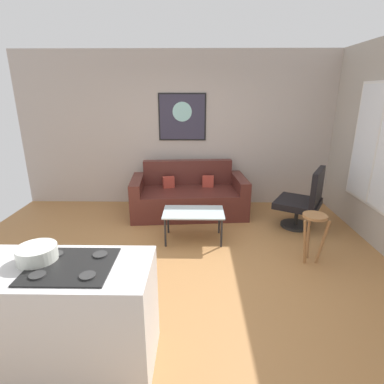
# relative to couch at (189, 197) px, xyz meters

# --- Properties ---
(ground) EXTENTS (6.40, 6.40, 0.04)m
(ground) POSITION_rel_couch_xyz_m (0.04, -1.82, -0.32)
(ground) COLOR #A67140
(back_wall) EXTENTS (6.40, 0.05, 2.80)m
(back_wall) POSITION_rel_couch_xyz_m (0.04, 0.60, 1.10)
(back_wall) COLOR #B1A49B
(back_wall) RESTS_ON ground
(couch) EXTENTS (2.05, 1.09, 0.90)m
(couch) POSITION_rel_couch_xyz_m (0.00, 0.00, 0.00)
(couch) COLOR #50221D
(couch) RESTS_ON ground
(coffee_table) EXTENTS (0.87, 0.53, 0.44)m
(coffee_table) POSITION_rel_couch_xyz_m (0.09, -1.05, 0.10)
(coffee_table) COLOR silver
(coffee_table) RESTS_ON ground
(armchair) EXTENTS (0.90, 0.91, 0.98)m
(armchair) POSITION_rel_couch_xyz_m (1.83, -0.60, 0.16)
(armchair) COLOR black
(armchair) RESTS_ON ground
(bar_stool) EXTENTS (0.35, 0.34, 0.65)m
(bar_stool) POSITION_rel_couch_xyz_m (1.60, -1.64, 0.19)
(bar_stool) COLOR #9A673D
(bar_stool) RESTS_ON ground
(kitchen_counter) EXTENTS (1.79, 0.64, 0.91)m
(kitchen_counter) POSITION_rel_couch_xyz_m (-1.09, -3.22, 0.14)
(kitchen_counter) COLOR silver
(kitchen_counter) RESTS_ON ground
(mixing_bowl) EXTENTS (0.29, 0.29, 0.12)m
(mixing_bowl) POSITION_rel_couch_xyz_m (-1.04, -3.15, 0.64)
(mixing_bowl) COLOR silver
(mixing_bowl) RESTS_ON kitchen_counter
(wall_painting) EXTENTS (0.86, 0.03, 0.84)m
(wall_painting) POSITION_rel_couch_xyz_m (-0.13, 0.56, 1.35)
(wall_painting) COLOR black
(window) EXTENTS (0.03, 1.30, 1.71)m
(window) POSITION_rel_couch_xyz_m (2.62, -0.92, 1.07)
(window) COLOR silver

